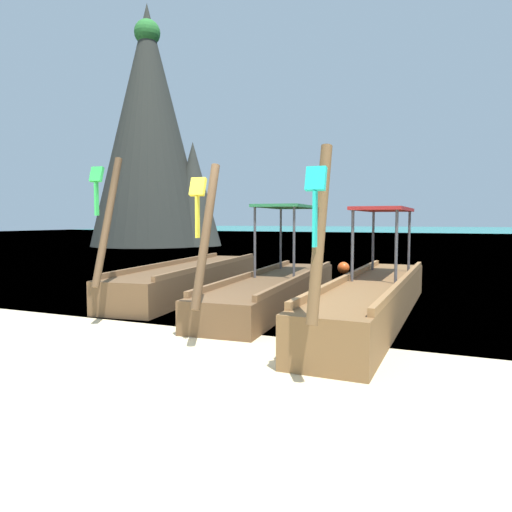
% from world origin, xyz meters
% --- Properties ---
extents(ground, '(120.00, 120.00, 0.00)m').
position_xyz_m(ground, '(0.00, 0.00, 0.00)').
color(ground, beige).
extents(sea_water, '(120.00, 120.00, 0.00)m').
position_xyz_m(sea_water, '(0.00, 61.22, 0.00)').
color(sea_water, teal).
rests_on(sea_water, ground).
extents(longtail_boat_green_ribbon, '(1.84, 6.86, 2.72)m').
position_xyz_m(longtail_boat_green_ribbon, '(-2.08, 4.38, 0.33)').
color(longtail_boat_green_ribbon, brown).
rests_on(longtail_boat_green_ribbon, ground).
extents(longtail_boat_yellow_ribbon, '(1.55, 6.87, 2.45)m').
position_xyz_m(longtail_boat_yellow_ribbon, '(0.18, 3.85, 0.33)').
color(longtail_boat_yellow_ribbon, brown).
rests_on(longtail_boat_yellow_ribbon, ground).
extents(longtail_boat_turquoise_ribbon, '(1.13, 7.05, 2.46)m').
position_xyz_m(longtail_boat_turquoise_ribbon, '(2.25, 3.07, 0.38)').
color(longtail_boat_turquoise_ribbon, brown).
rests_on(longtail_boat_turquoise_ribbon, ground).
extents(karst_rock, '(8.46, 7.66, 15.51)m').
position_xyz_m(karst_rock, '(-14.76, 21.04, 7.39)').
color(karst_rock, '#2D302B').
rests_on(karst_rock, ground).
extents(mooring_buoy_near, '(0.37, 0.37, 0.37)m').
position_xyz_m(mooring_buoy_near, '(0.35, 9.41, 0.19)').
color(mooring_buoy_near, '#EA5119').
rests_on(mooring_buoy_near, sea_water).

